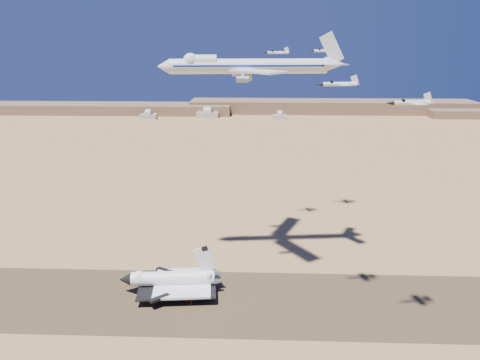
{
  "coord_description": "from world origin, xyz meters",
  "views": [
    {
      "loc": [
        11.09,
        -166.47,
        99.78
      ],
      "look_at": [
        4.16,
        8.0,
        48.66
      ],
      "focal_mm": 35.0,
      "sensor_mm": 36.0,
      "label": 1
    }
  ],
  "objects_px": {
    "chase_jet_b": "(411,102)",
    "chase_jet_c": "(277,52)",
    "crew_a": "(192,297)",
    "crew_b": "(187,300)",
    "chase_jet_d": "(324,51)",
    "shuttle": "(172,280)",
    "carrier_747": "(243,66)",
    "crew_c": "(191,303)",
    "chase_jet_a": "(339,84)"
  },
  "relations": [
    {
      "from": "chase_jet_b",
      "to": "chase_jet_c",
      "type": "bearing_deg",
      "value": 94.96
    },
    {
      "from": "crew_c",
      "to": "chase_jet_d",
      "type": "xyz_separation_m",
      "value": [
        60.87,
        97.9,
        95.05
      ]
    },
    {
      "from": "crew_b",
      "to": "chase_jet_c",
      "type": "height_order",
      "value": "chase_jet_c"
    },
    {
      "from": "crew_c",
      "to": "chase_jet_c",
      "type": "bearing_deg",
      "value": -52.66
    },
    {
      "from": "chase_jet_a",
      "to": "chase_jet_b",
      "type": "height_order",
      "value": "chase_jet_a"
    },
    {
      "from": "shuttle",
      "to": "chase_jet_b",
      "type": "bearing_deg",
      "value": -26.65
    },
    {
      "from": "crew_a",
      "to": "crew_c",
      "type": "bearing_deg",
      "value": -167.01
    },
    {
      "from": "crew_b",
      "to": "chase_jet_a",
      "type": "distance_m",
      "value": 101.9
    },
    {
      "from": "chase_jet_a",
      "to": "chase_jet_b",
      "type": "xyz_separation_m",
      "value": [
        18.78,
        -17.56,
        -3.97
      ]
    },
    {
      "from": "chase_jet_b",
      "to": "chase_jet_c",
      "type": "xyz_separation_m",
      "value": [
        -36.56,
        101.78,
        12.6
      ]
    },
    {
      "from": "chase_jet_a",
      "to": "chase_jet_c",
      "type": "bearing_deg",
      "value": 91.04
    },
    {
      "from": "crew_a",
      "to": "crew_c",
      "type": "distance_m",
      "value": 4.06
    },
    {
      "from": "crew_b",
      "to": "chase_jet_b",
      "type": "xyz_separation_m",
      "value": [
        73.44,
        -22.61,
        81.87
      ]
    },
    {
      "from": "crew_b",
      "to": "chase_jet_d",
      "type": "height_order",
      "value": "chase_jet_d"
    },
    {
      "from": "crew_b",
      "to": "chase_jet_d",
      "type": "xyz_separation_m",
      "value": [
        62.8,
        95.87,
        95.09
      ]
    },
    {
      "from": "crew_b",
      "to": "crew_c",
      "type": "bearing_deg",
      "value": -164.41
    },
    {
      "from": "chase_jet_c",
      "to": "crew_a",
      "type": "bearing_deg",
      "value": -128.99
    },
    {
      "from": "shuttle",
      "to": "carrier_747",
      "type": "height_order",
      "value": "carrier_747"
    },
    {
      "from": "chase_jet_c",
      "to": "shuttle",
      "type": "bearing_deg",
      "value": -136.3
    },
    {
      "from": "chase_jet_b",
      "to": "chase_jet_d",
      "type": "xyz_separation_m",
      "value": [
        -10.64,
        118.48,
        13.22
      ]
    },
    {
      "from": "carrier_747",
      "to": "shuttle",
      "type": "bearing_deg",
      "value": -140.75
    },
    {
      "from": "carrier_747",
      "to": "chase_jet_b",
      "type": "xyz_separation_m",
      "value": [
        52.17,
        -59.37,
        -7.78
      ]
    },
    {
      "from": "chase_jet_b",
      "to": "chase_jet_d",
      "type": "distance_m",
      "value": 119.69
    },
    {
      "from": "shuttle",
      "to": "crew_a",
      "type": "relative_size",
      "value": 23.23
    },
    {
      "from": "shuttle",
      "to": "chase_jet_b",
      "type": "relative_size",
      "value": 2.81
    },
    {
      "from": "crew_c",
      "to": "shuttle",
      "type": "bearing_deg",
      "value": 12.88
    },
    {
      "from": "carrier_747",
      "to": "crew_c",
      "type": "xyz_separation_m",
      "value": [
        -19.33,
        -38.79,
        -89.61
      ]
    },
    {
      "from": "crew_a",
      "to": "crew_c",
      "type": "relative_size",
      "value": 0.99
    },
    {
      "from": "crew_c",
      "to": "carrier_747",
      "type": "bearing_deg",
      "value": -55.86
    },
    {
      "from": "chase_jet_b",
      "to": "crew_b",
      "type": "bearing_deg",
      "value": 148.09
    },
    {
      "from": "chase_jet_b",
      "to": "chase_jet_c",
      "type": "distance_m",
      "value": 108.87
    },
    {
      "from": "carrier_747",
      "to": "crew_b",
      "type": "height_order",
      "value": "carrier_747"
    },
    {
      "from": "carrier_747",
      "to": "chase_jet_b",
      "type": "height_order",
      "value": "carrier_747"
    },
    {
      "from": "chase_jet_a",
      "to": "chase_jet_d",
      "type": "height_order",
      "value": "chase_jet_d"
    },
    {
      "from": "crew_c",
      "to": "chase_jet_d",
      "type": "bearing_deg",
      "value": -61.24
    },
    {
      "from": "crew_a",
      "to": "crew_b",
      "type": "xyz_separation_m",
      "value": [
        -1.89,
        -2.03,
        -0.03
      ]
    },
    {
      "from": "crew_a",
      "to": "chase_jet_a",
      "type": "relative_size",
      "value": 0.12
    },
    {
      "from": "shuttle",
      "to": "crew_c",
      "type": "height_order",
      "value": "shuttle"
    },
    {
      "from": "chase_jet_b",
      "to": "chase_jet_a",
      "type": "bearing_deg",
      "value": 122.13
    },
    {
      "from": "crew_c",
      "to": "chase_jet_c",
      "type": "height_order",
      "value": "chase_jet_c"
    },
    {
      "from": "shuttle",
      "to": "chase_jet_c",
      "type": "xyz_separation_m",
      "value": [
        44.01,
        71.22,
        89.87
      ]
    },
    {
      "from": "carrier_747",
      "to": "crew_b",
      "type": "distance_m",
      "value": 99.2
    },
    {
      "from": "shuttle",
      "to": "crew_b",
      "type": "bearing_deg",
      "value": -53.97
    },
    {
      "from": "shuttle",
      "to": "crew_a",
      "type": "xyz_separation_m",
      "value": [
        9.02,
        -5.91,
        -4.57
      ]
    },
    {
      "from": "crew_a",
      "to": "chase_jet_c",
      "type": "xyz_separation_m",
      "value": [
        34.99,
        77.14,
        94.44
      ]
    },
    {
      "from": "chase_jet_a",
      "to": "chase_jet_c",
      "type": "relative_size",
      "value": 1.08
    },
    {
      "from": "crew_b",
      "to": "chase_jet_b",
      "type": "bearing_deg",
      "value": -135.06
    },
    {
      "from": "shuttle",
      "to": "chase_jet_b",
      "type": "distance_m",
      "value": 115.74
    },
    {
      "from": "crew_b",
      "to": "chase_jet_c",
      "type": "xyz_separation_m",
      "value": [
        36.88,
        79.17,
        94.47
      ]
    },
    {
      "from": "chase_jet_a",
      "to": "chase_jet_b",
      "type": "relative_size",
      "value": 1.0
    }
  ]
}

